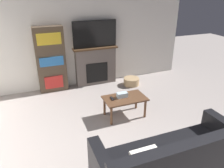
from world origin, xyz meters
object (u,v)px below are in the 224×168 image
Objects in this scene: tv at (95,34)px; couch at (172,164)px; coffee_table at (125,100)px; fireplace at (96,66)px; storage_basket at (131,81)px; bookshelf at (51,60)px.

couch is (-0.08, -3.69, -1.10)m from tv.
couch is 1.82m from coffee_table.
fireplace is 1.10m from storage_basket.
storage_basket is (0.89, -0.48, -0.43)m from fireplace.
tv is at bearing -90.00° from fireplace.
bookshelf reaches higher than couch.
fireplace is at bearing 90.00° from tv.
couch is at bearing -106.74° from storage_basket.
coffee_table is at bearing -56.78° from bookshelf.
tv is 1.32m from bookshelf.
bookshelf is (-1.19, -0.00, -0.57)m from tv.
fireplace reaches higher than coffee_table.
tv is at bearing 88.74° from couch.
bookshelf reaches higher than storage_basket.
tv is 3.85m from couch.
fireplace is 1.03× the size of tv.
coffee_table is at bearing -121.24° from storage_basket.
couch is 2.41× the size of coffee_table.
fireplace is 1.90m from coffee_table.
bookshelf is (-1.11, 3.69, 0.53)m from couch.
tv is 1.34× the size of coffee_table.
tv is at bearing 91.02° from coffee_table.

